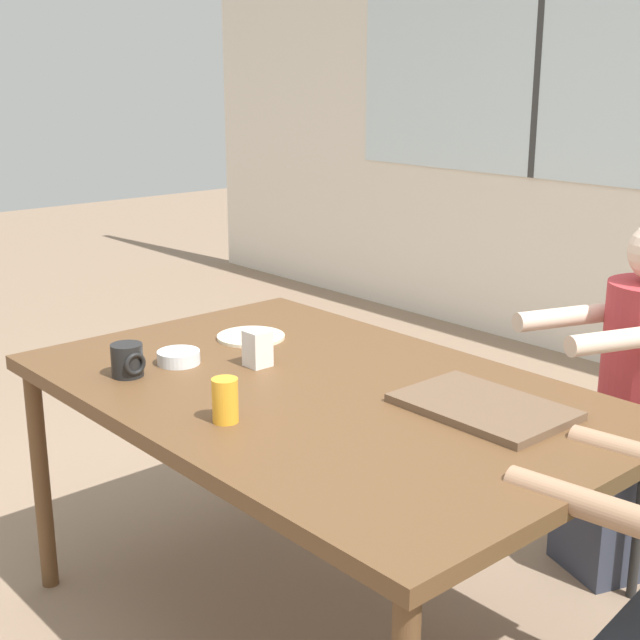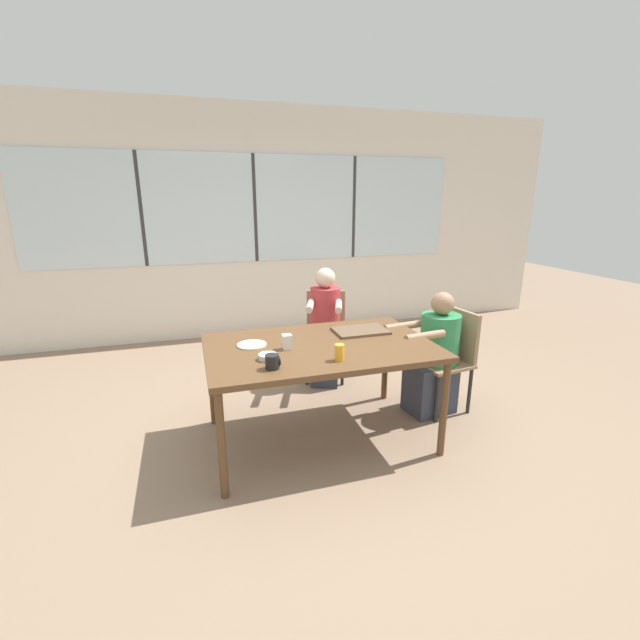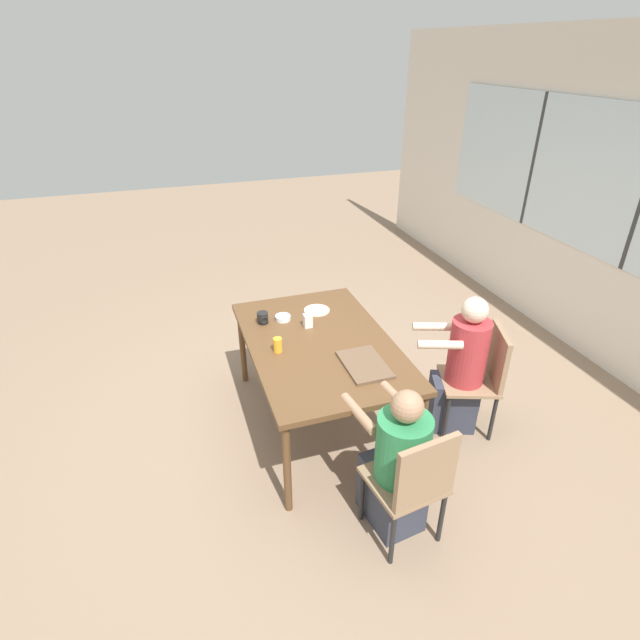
% 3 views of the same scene
% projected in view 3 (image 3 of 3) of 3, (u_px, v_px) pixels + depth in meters
% --- Properties ---
extents(ground_plane, '(16.00, 16.00, 0.00)m').
position_uv_depth(ground_plane, '(320.00, 421.00, 3.95)').
color(ground_plane, '#8C725B').
extents(dining_table, '(1.58, 1.01, 0.74)m').
position_uv_depth(dining_table, '(320.00, 348.00, 3.62)').
color(dining_table, brown).
rests_on(dining_table, ground_plane).
extents(chair_for_woman_green_shirt, '(0.45, 0.45, 0.85)m').
position_uv_depth(chair_for_woman_green_shirt, '(414.00, 481.00, 2.76)').
color(chair_for_woman_green_shirt, '#937556').
rests_on(chair_for_woman_green_shirt, ground_plane).
extents(chair_for_man_blue_shirt, '(0.51, 0.51, 0.85)m').
position_uv_depth(chair_for_man_blue_shirt, '(483.00, 372.00, 3.68)').
color(chair_for_man_blue_shirt, '#937556').
rests_on(chair_for_man_blue_shirt, ground_plane).
extents(person_woman_green_shirt, '(0.61, 0.38, 1.02)m').
position_uv_depth(person_woman_green_shirt, '(397.00, 467.00, 2.92)').
color(person_woman_green_shirt, '#333847').
rests_on(person_woman_green_shirt, ground_plane).
extents(person_man_blue_shirt, '(0.44, 0.57, 1.11)m').
position_uv_depth(person_man_blue_shirt, '(460.00, 371.00, 3.68)').
color(person_man_blue_shirt, '#333847').
rests_on(person_man_blue_shirt, ground_plane).
extents(food_tray_dark, '(0.40, 0.27, 0.02)m').
position_uv_depth(food_tray_dark, '(364.00, 364.00, 3.32)').
color(food_tray_dark, brown).
rests_on(food_tray_dark, dining_table).
extents(coffee_mug, '(0.09, 0.09, 0.09)m').
position_uv_depth(coffee_mug, '(263.00, 318.00, 3.82)').
color(coffee_mug, black).
rests_on(coffee_mug, dining_table).
extents(juice_glass, '(0.06, 0.06, 0.11)m').
position_uv_depth(juice_glass, '(278.00, 345.00, 3.46)').
color(juice_glass, gold).
rests_on(juice_glass, dining_table).
extents(milk_carton_small, '(0.06, 0.06, 0.10)m').
position_uv_depth(milk_carton_small, '(308.00, 321.00, 3.76)').
color(milk_carton_small, silver).
rests_on(milk_carton_small, dining_table).
extents(bowl_white_shallow, '(0.12, 0.12, 0.04)m').
position_uv_depth(bowl_white_shallow, '(283.00, 318.00, 3.87)').
color(bowl_white_shallow, silver).
rests_on(bowl_white_shallow, dining_table).
extents(plate_tortillas, '(0.21, 0.21, 0.01)m').
position_uv_depth(plate_tortillas, '(317.00, 310.00, 4.01)').
color(plate_tortillas, beige).
rests_on(plate_tortillas, dining_table).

